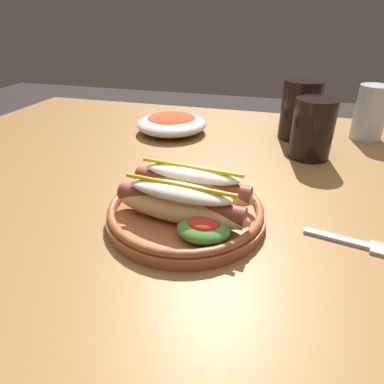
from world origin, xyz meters
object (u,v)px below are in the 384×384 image
(fork, at_px, (358,244))
(extra_cup, at_px, (300,110))
(hot_dog_plate, at_px, (187,204))
(soda_cup, at_px, (313,129))
(side_bowl, at_px, (172,123))
(water_cup, at_px, (371,113))

(fork, height_order, extra_cup, extra_cup)
(extra_cup, bearing_deg, hot_dog_plate, -109.93)
(fork, distance_m, extra_cup, 0.44)
(hot_dog_plate, bearing_deg, soda_cup, 59.51)
(hot_dog_plate, relative_size, side_bowl, 1.34)
(fork, xyz_separation_m, water_cup, (0.08, 0.46, 0.06))
(soda_cup, height_order, side_bowl, soda_cup)
(hot_dog_plate, relative_size, fork, 1.96)
(fork, distance_m, side_bowl, 0.55)
(hot_dog_plate, distance_m, soda_cup, 0.36)
(hot_dog_plate, xyz_separation_m, fork, (0.24, 0.00, -0.02))
(soda_cup, relative_size, extra_cup, 0.90)
(soda_cup, relative_size, side_bowl, 0.70)
(soda_cup, distance_m, water_cup, 0.21)
(extra_cup, bearing_deg, fork, -78.72)
(water_cup, distance_m, extra_cup, 0.17)
(soda_cup, xyz_separation_m, water_cup, (0.14, 0.16, 0.00))
(fork, relative_size, water_cup, 0.96)
(hot_dog_plate, height_order, fork, hot_dog_plate)
(hot_dog_plate, height_order, soda_cup, soda_cup)
(soda_cup, bearing_deg, water_cup, 49.72)
(fork, relative_size, side_bowl, 0.68)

